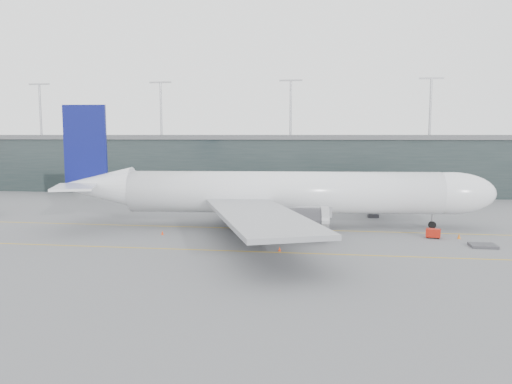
# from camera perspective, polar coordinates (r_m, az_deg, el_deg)

# --- Properties ---
(ground) EXTENTS (320.00, 320.00, 0.00)m
(ground) POSITION_cam_1_polar(r_m,az_deg,el_deg) (85.72, -1.75, -3.66)
(ground) COLOR #5D5D62
(ground) RESTS_ON ground
(taxiline_a) EXTENTS (160.00, 0.25, 0.02)m
(taxiline_a) POSITION_cam_1_polar(r_m,az_deg,el_deg) (81.85, -2.22, -4.14)
(taxiline_a) COLOR #BF9412
(taxiline_a) RESTS_ON ground
(taxiline_b) EXTENTS (160.00, 0.25, 0.02)m
(taxiline_b) POSITION_cam_1_polar(r_m,az_deg,el_deg) (66.50, -4.68, -6.66)
(taxiline_b) COLOR #BF9412
(taxiline_b) RESTS_ON ground
(taxiline_lead_main) EXTENTS (0.25, 60.00, 0.02)m
(taxiline_lead_main) POSITION_cam_1_polar(r_m,az_deg,el_deg) (104.67, 2.81, -1.80)
(taxiline_lead_main) COLOR #BF9412
(taxiline_lead_main) RESTS_ON ground
(terminal) EXTENTS (240.00, 36.00, 29.00)m
(terminal) POSITION_cam_1_polar(r_m,az_deg,el_deg) (142.07, 2.20, 3.49)
(terminal) COLOR #1D2727
(terminal) RESTS_ON ground
(main_aircraft) EXTENTS (71.74, 67.17, 20.11)m
(main_aircraft) POSITION_cam_1_polar(r_m,az_deg,el_deg) (81.93, 2.83, -0.15)
(main_aircraft) COLOR silver
(main_aircraft) RESTS_ON ground
(jet_bridge) EXTENTS (6.56, 43.10, 6.34)m
(jet_bridge) POSITION_cam_1_polar(r_m,az_deg,el_deg) (107.79, 12.30, 0.84)
(jet_bridge) COLOR #2D2D32
(jet_bridge) RESTS_ON ground
(gse_cart) EXTENTS (2.30, 1.77, 1.39)m
(gse_cart) POSITION_cam_1_polar(r_m,az_deg,el_deg) (78.31, 19.60, -4.44)
(gse_cart) COLOR #9D170B
(gse_cart) RESTS_ON ground
(baggage_dolly) EXTENTS (3.42, 2.74, 0.34)m
(baggage_dolly) POSITION_cam_1_polar(r_m,az_deg,el_deg) (74.91, 24.51, -5.58)
(baggage_dolly) COLOR #36353A
(baggage_dolly) RESTS_ON ground
(uld_a) EXTENTS (2.51, 2.31, 1.85)m
(uld_a) POSITION_cam_1_polar(r_m,az_deg,el_deg) (96.09, -3.59, -1.97)
(uld_a) COLOR #343438
(uld_a) RESTS_ON ground
(uld_b) EXTENTS (2.26, 1.93, 1.85)m
(uld_b) POSITION_cam_1_polar(r_m,az_deg,el_deg) (98.11, -1.90, -1.79)
(uld_b) COLOR #343438
(uld_b) RESTS_ON ground
(uld_c) EXTENTS (2.74, 2.49, 2.03)m
(uld_c) POSITION_cam_1_polar(r_m,az_deg,el_deg) (96.88, -0.61, -1.83)
(uld_c) COLOR #343438
(uld_c) RESTS_ON ground
(cone_nose) EXTENTS (0.49, 0.49, 0.79)m
(cone_nose) POSITION_cam_1_polar(r_m,az_deg,el_deg) (79.28, 22.19, -4.69)
(cone_nose) COLOR #D3610B
(cone_nose) RESTS_ON ground
(cone_wing_stbd) EXTENTS (0.39, 0.39, 0.61)m
(cone_wing_stbd) POSITION_cam_1_polar(r_m,az_deg,el_deg) (65.88, 2.71, -6.51)
(cone_wing_stbd) COLOR red
(cone_wing_stbd) RESTS_ON ground
(cone_wing_port) EXTENTS (0.50, 0.50, 0.79)m
(cone_wing_port) POSITION_cam_1_polar(r_m,az_deg,el_deg) (94.01, 5.44, -2.53)
(cone_wing_port) COLOR #D3440B
(cone_wing_port) RESTS_ON ground
(cone_tail) EXTENTS (0.40, 0.40, 0.64)m
(cone_tail) POSITION_cam_1_polar(r_m,az_deg,el_deg) (77.68, -10.65, -4.60)
(cone_tail) COLOR red
(cone_tail) RESTS_ON ground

